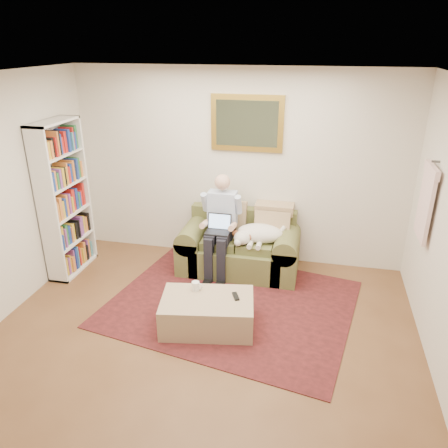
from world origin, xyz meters
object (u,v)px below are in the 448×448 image
(laptop, at_px, (219,227))
(sleeping_dog, at_px, (260,233))
(ottoman, at_px, (207,313))
(coffee_mug, at_px, (196,286))
(bookshelf, at_px, (64,199))
(seated_man, at_px, (220,227))
(sofa, at_px, (239,251))

(laptop, relative_size, sleeping_dog, 0.47)
(ottoman, bearing_deg, sleeping_dog, 73.66)
(sleeping_dog, xyz_separation_m, coffee_mug, (-0.54, -1.12, -0.19))
(bookshelf, bearing_deg, seated_man, 9.35)
(laptop, xyz_separation_m, coffee_mug, (-0.02, -0.99, -0.29))
(sleeping_dog, distance_m, bookshelf, 2.55)
(seated_man, xyz_separation_m, coffee_mug, (-0.02, -1.06, -0.25))
(sofa, relative_size, ottoman, 1.60)
(sofa, xyz_separation_m, ottoman, (-0.09, -1.35, -0.09))
(seated_man, height_order, sleeping_dog, seated_man)
(sleeping_dog, xyz_separation_m, bookshelf, (-2.49, -0.39, 0.40))
(sofa, xyz_separation_m, seated_man, (-0.23, -0.14, 0.39))
(laptop, bearing_deg, seated_man, 90.00)
(bookshelf, bearing_deg, coffee_mug, -20.52)
(seated_man, relative_size, sleeping_dog, 2.04)
(seated_man, relative_size, laptop, 4.33)
(bookshelf, bearing_deg, ottoman, -22.47)
(coffee_mug, bearing_deg, seated_man, 88.74)
(sofa, xyz_separation_m, bookshelf, (-2.21, -0.47, 0.73))
(seated_man, bearing_deg, ottoman, -83.13)
(laptop, distance_m, bookshelf, 2.02)
(sofa, bearing_deg, ottoman, -93.84)
(laptop, height_order, coffee_mug, laptop)
(ottoman, distance_m, coffee_mug, 0.32)
(sleeping_dog, bearing_deg, coffee_mug, -115.71)
(coffee_mug, bearing_deg, sofa, 77.85)
(sleeping_dog, relative_size, bookshelf, 0.32)
(ottoman, distance_m, bookshelf, 2.44)
(sleeping_dog, distance_m, coffee_mug, 1.26)
(seated_man, distance_m, laptop, 0.07)
(laptop, bearing_deg, sleeping_dog, 13.64)
(ottoman, bearing_deg, bookshelf, 157.53)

